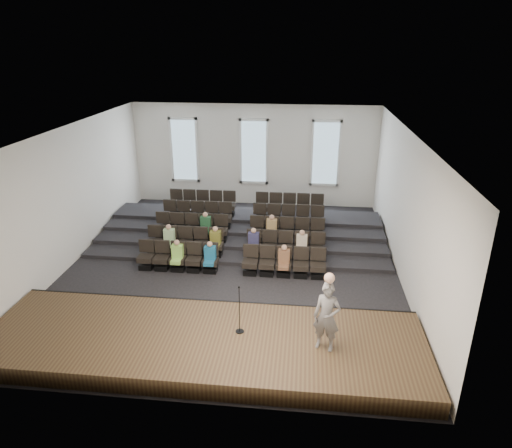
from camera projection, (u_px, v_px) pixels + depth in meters
The scene contains 14 objects.
ground at pixel (233, 265), 17.04m from camera, with size 14.00×14.00×0.00m, color black.
ceiling at pixel (230, 131), 15.16m from camera, with size 12.00×14.00×0.02m, color white.
wall_back at pixel (254, 155), 22.57m from camera, with size 12.00×0.04×5.00m, color silver.
wall_front at pixel (179, 311), 9.63m from camera, with size 12.00×0.04×5.00m, color silver.
wall_left at pixel (69, 196), 16.71m from camera, with size 0.04×14.00×5.00m, color silver.
wall_right at pixel (406, 208), 15.49m from camera, with size 0.04×14.00×5.00m, color silver.
stage at pixel (203, 343), 12.25m from camera, with size 11.80×3.60×0.50m, color #48361E.
stage_lip at pixel (216, 308), 13.88m from camera, with size 11.80×0.06×0.52m, color black.
risers at pixel (244, 228), 19.89m from camera, with size 11.80×4.80×0.60m.
seating_rows at pixel (239, 232), 18.20m from camera, with size 6.80×4.70×1.67m.
windows at pixel (254, 152), 22.43m from camera, with size 8.44×0.10×3.24m.
audience at pixel (232, 242), 17.05m from camera, with size 5.45×2.64×1.10m.
speaker at pixel (327, 317), 11.34m from camera, with size 0.68×0.45×1.86m, color #605C5A.
mic_stand at pixel (240, 318), 12.17m from camera, with size 0.23×0.23×1.41m.
Camera 1 is at (2.51, -15.03, 7.84)m, focal length 32.00 mm.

